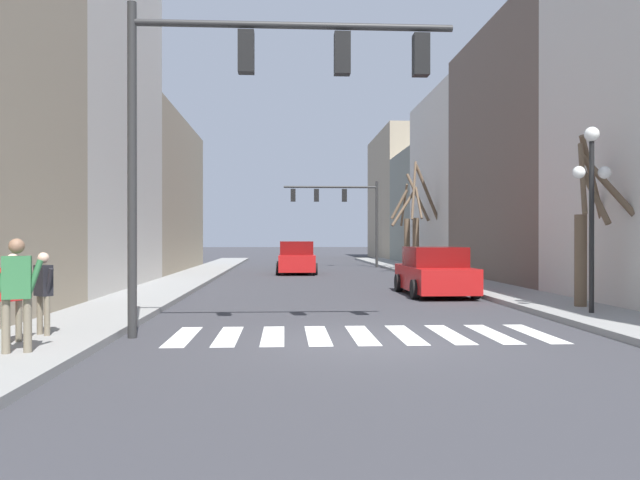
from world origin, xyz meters
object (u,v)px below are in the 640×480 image
(pedestrian_on_right_sidewalk, at_px, (13,290))
(street_tree_right_mid, at_px, (417,224))
(traffic_signal_far, at_px, (341,204))
(traffic_signal_near, at_px, (251,91))
(car_parked_left_mid, at_px, (435,273))
(pedestrian_crossing_street, at_px, (17,285))
(pedestrian_near_right_corner, at_px, (43,286))
(street_tree_left_far, at_px, (588,226))
(car_parked_right_mid, at_px, (296,259))
(car_driving_away_lane, at_px, (295,257))
(street_lamp_right_corner, at_px, (592,182))
(street_tree_left_near, at_px, (408,228))

(pedestrian_on_right_sidewalk, height_order, street_tree_right_mid, street_tree_right_mid)
(traffic_signal_far, xyz_separation_m, street_tree_right_mid, (3.74, -6.16, -1.51))
(traffic_signal_near, relative_size, car_parked_left_mid, 1.44)
(pedestrian_on_right_sidewalk, bearing_deg, pedestrian_crossing_street, 49.02)
(car_parked_left_mid, xyz_separation_m, pedestrian_near_right_corner, (-9.71, -9.25, 0.29))
(pedestrian_crossing_street, bearing_deg, street_tree_right_mid, 47.70)
(street_tree_left_far, bearing_deg, pedestrian_crossing_street, -154.07)
(traffic_signal_near, relative_size, street_tree_right_mid, 1.07)
(car_parked_left_mid, height_order, street_tree_left_far, street_tree_left_far)
(car_parked_right_mid, relative_size, street_tree_left_far, 0.94)
(car_parked_left_mid, bearing_deg, street_tree_left_far, -150.81)
(street_tree_left_far, bearing_deg, car_parked_right_mid, 112.21)
(car_parked_right_mid, height_order, pedestrian_on_right_sidewalk, car_parked_right_mid)
(car_driving_away_lane, xyz_separation_m, street_tree_right_mid, (6.85, -5.24, 1.99))
(car_parked_right_mid, height_order, pedestrian_near_right_corner, car_parked_right_mid)
(traffic_signal_near, distance_m, car_driving_away_lane, 28.18)
(pedestrian_on_right_sidewalk, relative_size, street_tree_left_far, 0.34)
(traffic_signal_far, bearing_deg, car_parked_left_mid, -86.00)
(traffic_signal_near, relative_size, street_tree_left_far, 1.44)
(traffic_signal_far, height_order, street_tree_right_mid, street_tree_right_mid)
(car_driving_away_lane, bearing_deg, street_tree_right_mid, 52.60)
(traffic_signal_far, distance_m, street_lamp_right_corner, 26.75)
(street_lamp_right_corner, relative_size, street_tree_left_far, 0.98)
(street_lamp_right_corner, height_order, pedestrian_crossing_street, street_lamp_right_corner)
(traffic_signal_far, height_order, car_parked_left_mid, traffic_signal_far)
(car_parked_left_mid, height_order, street_tree_left_near, street_tree_left_near)
(street_lamp_right_corner, bearing_deg, street_tree_left_far, 67.11)
(street_tree_right_mid, bearing_deg, street_lamp_right_corner, -90.10)
(pedestrian_near_right_corner, relative_size, street_tree_left_near, 0.27)
(traffic_signal_far, bearing_deg, car_parked_right_mid, -114.01)
(street_tree_left_near, bearing_deg, street_lamp_right_corner, -90.26)
(pedestrian_crossing_street, xyz_separation_m, street_tree_left_near, (11.83, 27.92, 1.33))
(traffic_signal_far, bearing_deg, traffic_signal_near, -98.79)
(traffic_signal_near, relative_size, pedestrian_on_right_sidewalk, 4.27)
(car_parked_left_mid, height_order, pedestrian_near_right_corner, pedestrian_near_right_corner)
(car_parked_left_mid, height_order, car_driving_away_lane, car_parked_left_mid)
(street_tree_right_mid, bearing_deg, car_parked_left_mid, -99.58)
(car_driving_away_lane, bearing_deg, pedestrian_near_right_corner, -10.38)
(pedestrian_crossing_street, bearing_deg, pedestrian_on_right_sidewalk, 99.01)
(traffic_signal_far, relative_size, car_parked_left_mid, 1.36)
(street_tree_left_far, bearing_deg, car_parked_left_mid, 119.19)
(pedestrian_near_right_corner, xyz_separation_m, street_tree_left_near, (12.11, 26.06, 1.49))
(traffic_signal_near, xyz_separation_m, street_tree_right_mid, (8.19, 22.61, -2.17))
(street_tree_left_far, bearing_deg, street_lamp_right_corner, -112.89)
(street_lamp_right_corner, distance_m, pedestrian_crossing_street, 12.78)
(traffic_signal_far, relative_size, car_driving_away_lane, 1.48)
(pedestrian_crossing_street, distance_m, street_tree_left_near, 30.35)
(pedestrian_crossing_street, bearing_deg, car_parked_right_mid, 61.45)
(street_tree_right_mid, bearing_deg, street_tree_left_near, 88.63)
(street_lamp_right_corner, height_order, street_tree_right_mid, street_tree_right_mid)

